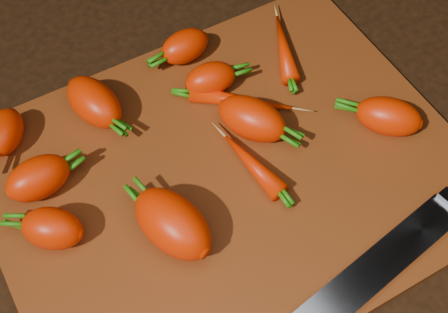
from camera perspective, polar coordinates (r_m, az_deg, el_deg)
ground at (r=0.69m, az=0.41°, el=-2.21°), size 2.00×2.00×0.01m
cutting_board at (r=0.68m, az=0.42°, el=-1.73°), size 0.50×0.40×0.01m
carrot_0 at (r=0.67m, az=-16.65°, el=-1.90°), size 0.07×0.05×0.04m
carrot_1 at (r=0.64m, az=-15.44°, el=-6.36°), size 0.07×0.07×0.04m
carrot_2 at (r=0.71m, az=-11.79°, el=4.89°), size 0.06×0.09×0.05m
carrot_3 at (r=0.61m, az=-4.71°, el=-6.13°), size 0.08×0.10×0.05m
carrot_4 at (r=0.76m, az=-3.60°, el=10.02°), size 0.06×0.04×0.04m
carrot_5 at (r=0.73m, az=-1.23°, el=7.11°), size 0.06×0.05×0.04m
carrot_6 at (r=0.71m, az=14.82°, el=3.56°), size 0.08×0.08×0.04m
carrot_7 at (r=0.77m, az=5.49°, el=9.91°), size 0.06×0.11×0.02m
carrot_8 at (r=0.72m, az=1.57°, el=5.11°), size 0.10×0.09×0.02m
carrot_9 at (r=0.67m, az=2.60°, el=-0.71°), size 0.04×0.09×0.02m
carrot_10 at (r=0.69m, az=2.59°, el=3.47°), size 0.08×0.09×0.05m
carrot_11 at (r=0.72m, az=-19.45°, el=2.10°), size 0.07×0.07×0.04m
knife at (r=0.64m, az=15.33°, el=-8.45°), size 0.33×0.08×0.02m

